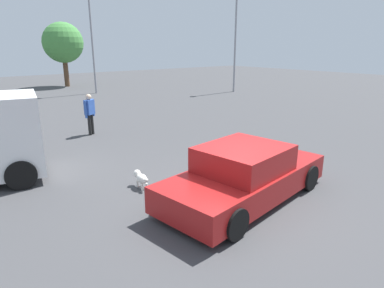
# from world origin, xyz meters

# --- Properties ---
(ground_plane) EXTENTS (80.00, 80.00, 0.00)m
(ground_plane) POSITION_xyz_m (0.00, 0.00, 0.00)
(ground_plane) COLOR #424244
(sedan_foreground) EXTENTS (4.74, 2.46, 1.33)m
(sedan_foreground) POSITION_xyz_m (0.27, 0.02, 0.61)
(sedan_foreground) COLOR maroon
(sedan_foreground) RESTS_ON ground_plane
(dog) EXTENTS (0.26, 0.66, 0.42)m
(dog) POSITION_xyz_m (-1.30, 2.14, 0.26)
(dog) COLOR white
(dog) RESTS_ON ground_plane
(pedestrian) EXTENTS (0.50, 0.41, 1.66)m
(pedestrian) POSITION_xyz_m (-0.18, 8.08, 0.99)
(pedestrian) COLOR black
(pedestrian) RESTS_ON ground_plane
(light_post_near) EXTENTS (0.44, 0.44, 7.25)m
(light_post_near) POSITION_xyz_m (13.99, 13.92, 4.83)
(light_post_near) COLOR gray
(light_post_near) RESTS_ON ground_plane
(light_post_mid) EXTENTS (0.44, 0.44, 7.27)m
(light_post_mid) POSITION_xyz_m (5.05, 19.84, 4.84)
(light_post_mid) COLOR gray
(light_post_mid) RESTS_ON ground_plane
(tree_back_left) EXTENTS (3.45, 3.45, 5.50)m
(tree_back_left) POSITION_xyz_m (4.85, 25.76, 3.75)
(tree_back_left) COLOR brown
(tree_back_left) RESTS_ON ground_plane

